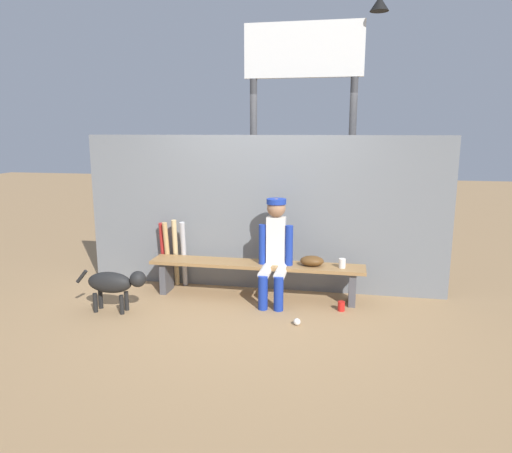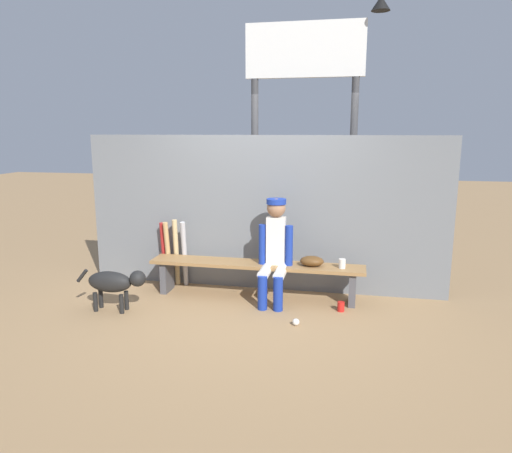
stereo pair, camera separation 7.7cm
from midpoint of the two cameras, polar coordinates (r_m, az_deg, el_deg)
name	(u,v)px [view 2 (the right image)]	position (r m, az deg, el deg)	size (l,w,h in m)	color
ground_plane	(256,297)	(5.89, 0.38, -8.49)	(30.00, 30.00, 0.00)	#9E7A51
chainlink_fence	(262,214)	(5.97, 1.07, 1.54)	(4.60, 0.03, 1.96)	slate
dugout_bench	(256,270)	(5.78, 0.38, -5.27)	(2.61, 0.36, 0.44)	olive
player_seated	(275,248)	(5.55, 2.64, -2.62)	(0.41, 0.55, 1.23)	silver
baseball_glove	(312,261)	(5.65, 7.14, -4.16)	(0.28, 0.20, 0.12)	#593819
bat_aluminum_silver	(184,254)	(6.20, -8.26, -3.30)	(0.06, 0.06, 0.88)	#B7B7BC
bat_wood_natural	(176,253)	(6.26, -9.23, -3.14)	(0.06, 0.06, 0.89)	tan
bat_wood_tan	(168,254)	(6.28, -10.19, -3.26)	(0.06, 0.06, 0.86)	tan
bat_aluminum_red	(164,253)	(6.36, -10.67, -3.21)	(0.06, 0.06, 0.84)	#B22323
baseball	(296,322)	(5.09, 5.27, -11.39)	(0.07, 0.07, 0.07)	white
cup_on_ground	(341,307)	(5.52, 10.59, -9.46)	(0.08, 0.08, 0.11)	red
cup_on_bench	(342,264)	(5.62, 10.72, -4.41)	(0.08, 0.08, 0.11)	silver
scoreboard	(309,93)	(6.68, 6.70, 15.67)	(1.87, 0.27, 3.66)	#3F3F42
dog	(114,282)	(5.57, -16.29, -6.49)	(0.84, 0.20, 0.49)	black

